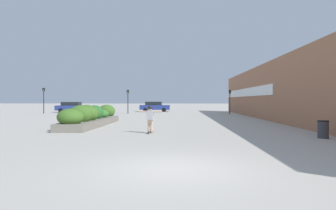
{
  "coord_description": "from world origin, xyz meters",
  "views": [
    {
      "loc": [
        0.22,
        -7.85,
        1.81
      ],
      "look_at": [
        -0.68,
        12.78,
        1.47
      ],
      "focal_mm": 32.0,
      "sensor_mm": 36.0,
      "label": 1
    }
  ],
  "objects_px": {
    "skateboarder": "(150,116)",
    "traffic_light_far_left": "(44,96)",
    "trash_bin": "(323,129)",
    "car_center_left": "(72,107)",
    "skateboard": "(150,132)",
    "car_leftmost": "(155,106)",
    "traffic_light_left": "(128,97)",
    "traffic_light_right": "(230,97)"
  },
  "relations": [
    {
      "from": "car_leftmost",
      "to": "traffic_light_left",
      "type": "bearing_deg",
      "value": -22.14
    },
    {
      "from": "car_center_left",
      "to": "trash_bin",
      "type": "bearing_deg",
      "value": 38.31
    },
    {
      "from": "skateboard",
      "to": "trash_bin",
      "type": "xyz_separation_m",
      "value": [
        8.42,
        -1.64,
        0.35
      ]
    },
    {
      "from": "trash_bin",
      "to": "traffic_light_far_left",
      "type": "distance_m",
      "value": 35.53
    },
    {
      "from": "skateboard",
      "to": "car_center_left",
      "type": "xyz_separation_m",
      "value": [
        -14.27,
        27.08,
        0.74
      ]
    },
    {
      "from": "skateboarder",
      "to": "car_leftmost",
      "type": "xyz_separation_m",
      "value": [
        -2.47,
        30.64,
        -0.14
      ]
    },
    {
      "from": "trash_bin",
      "to": "traffic_light_left",
      "type": "height_order",
      "value": "traffic_light_left"
    },
    {
      "from": "traffic_light_far_left",
      "to": "skateboard",
      "type": "bearing_deg",
      "value": -54.21
    },
    {
      "from": "car_leftmost",
      "to": "traffic_light_left",
      "type": "xyz_separation_m",
      "value": [
        -2.93,
        -7.21,
        1.38
      ]
    },
    {
      "from": "traffic_light_left",
      "to": "traffic_light_right",
      "type": "height_order",
      "value": "traffic_light_left"
    },
    {
      "from": "traffic_light_left",
      "to": "traffic_light_far_left",
      "type": "distance_m",
      "value": 11.4
    },
    {
      "from": "traffic_light_right",
      "to": "skateboard",
      "type": "bearing_deg",
      "value": -109.18
    },
    {
      "from": "skateboard",
      "to": "car_leftmost",
      "type": "distance_m",
      "value": 30.75
    },
    {
      "from": "skateboard",
      "to": "traffic_light_left",
      "type": "bearing_deg",
      "value": 115.67
    },
    {
      "from": "car_center_left",
      "to": "traffic_light_right",
      "type": "bearing_deg",
      "value": 79.76
    },
    {
      "from": "traffic_light_far_left",
      "to": "traffic_light_right",
      "type": "bearing_deg",
      "value": -0.57
    },
    {
      "from": "car_leftmost",
      "to": "car_center_left",
      "type": "relative_size",
      "value": 0.99
    },
    {
      "from": "skateboard",
      "to": "skateboarder",
      "type": "relative_size",
      "value": 0.57
    },
    {
      "from": "skateboarder",
      "to": "traffic_light_left",
      "type": "bearing_deg",
      "value": 115.67
    },
    {
      "from": "trash_bin",
      "to": "traffic_light_left",
      "type": "xyz_separation_m",
      "value": [
        -13.83,
        25.08,
        1.77
      ]
    },
    {
      "from": "trash_bin",
      "to": "skateboarder",
      "type": "bearing_deg",
      "value": 168.97
    },
    {
      "from": "trash_bin",
      "to": "car_leftmost",
      "type": "relative_size",
      "value": 0.18
    },
    {
      "from": "car_leftmost",
      "to": "traffic_light_right",
      "type": "distance_m",
      "value": 13.02
    },
    {
      "from": "car_leftmost",
      "to": "traffic_light_far_left",
      "type": "relative_size",
      "value": 1.35
    },
    {
      "from": "car_leftmost",
      "to": "skateboard",
      "type": "bearing_deg",
      "value": 4.62
    },
    {
      "from": "traffic_light_right",
      "to": "trash_bin",
      "type": "bearing_deg",
      "value": -89.06
    },
    {
      "from": "traffic_light_left",
      "to": "traffic_light_far_left",
      "type": "xyz_separation_m",
      "value": [
        -11.39,
        -0.13,
        0.17
      ]
    },
    {
      "from": "trash_bin",
      "to": "car_center_left",
      "type": "distance_m",
      "value": 36.61
    },
    {
      "from": "car_leftmost",
      "to": "trash_bin",
      "type": "bearing_deg",
      "value": 18.65
    },
    {
      "from": "skateboard",
      "to": "car_leftmost",
      "type": "height_order",
      "value": "car_leftmost"
    },
    {
      "from": "car_leftmost",
      "to": "traffic_light_right",
      "type": "xyz_separation_m",
      "value": [
        10.49,
        -7.59,
        1.34
      ]
    },
    {
      "from": "skateboarder",
      "to": "traffic_light_far_left",
      "type": "relative_size",
      "value": 0.41
    },
    {
      "from": "traffic_light_right",
      "to": "traffic_light_left",
      "type": "bearing_deg",
      "value": 178.38
    },
    {
      "from": "skateboarder",
      "to": "car_center_left",
      "type": "height_order",
      "value": "car_center_left"
    },
    {
      "from": "skateboard",
      "to": "skateboarder",
      "type": "xyz_separation_m",
      "value": [
        0.0,
        -0.0,
        0.88
      ]
    },
    {
      "from": "trash_bin",
      "to": "car_leftmost",
      "type": "distance_m",
      "value": 34.08
    },
    {
      "from": "skateboard",
      "to": "traffic_light_far_left",
      "type": "height_order",
      "value": "traffic_light_far_left"
    },
    {
      "from": "skateboarder",
      "to": "car_leftmost",
      "type": "height_order",
      "value": "car_leftmost"
    },
    {
      "from": "trash_bin",
      "to": "skateboard",
      "type": "bearing_deg",
      "value": 168.97
    },
    {
      "from": "trash_bin",
      "to": "car_center_left",
      "type": "bearing_deg",
      "value": 128.31
    },
    {
      "from": "skateboard",
      "to": "traffic_light_far_left",
      "type": "distance_m",
      "value": 28.82
    },
    {
      "from": "car_center_left",
      "to": "traffic_light_left",
      "type": "relative_size",
      "value": 1.48
    }
  ]
}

